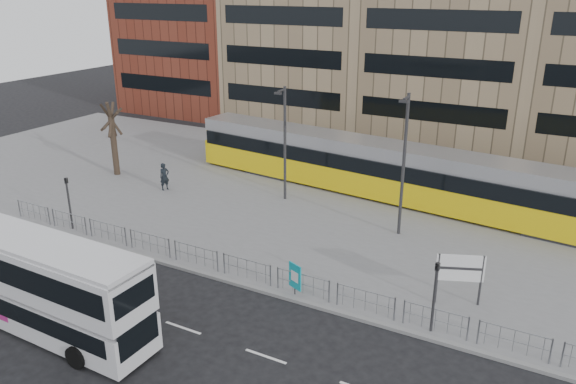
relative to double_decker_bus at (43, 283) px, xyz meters
The scene contains 15 objects.
ground 7.56m from the double_decker_bus, 67.56° to the left, with size 120.00×120.00×0.00m, color black.
plaza 19.01m from the double_decker_bus, 81.59° to the left, with size 64.00×24.00×0.15m, color slate.
kerb 7.59m from the double_decker_bus, 67.71° to the left, with size 64.00×0.25×0.17m, color gray.
pedestrian_barrier 8.71m from the double_decker_bus, 56.48° to the left, with size 32.07×0.07×1.10m.
road_markings 5.12m from the double_decker_bus, 35.57° to the left, with size 62.00×0.12×0.01m, color white.
double_decker_bus is the anchor object (origin of this frame).
tram 22.43m from the double_decker_bus, 69.47° to the left, with size 30.94×6.15×3.63m.
station_sign 17.39m from the double_decker_bus, 34.29° to the left, with size 1.95×0.86×2.38m.
ad_panel 10.54m from the double_decker_bus, 42.61° to the left, with size 0.77×0.38×1.53m.
pedestrian 16.51m from the double_decker_bus, 113.58° to the left, with size 0.69×0.45×1.89m, color black.
traffic_light_west 10.23m from the double_decker_bus, 133.36° to the left, with size 0.20×0.23×3.10m.
traffic_light_east 15.68m from the double_decker_bus, 27.30° to the left, with size 0.20×0.23×3.10m.
lamp_post_west 17.64m from the double_decker_bus, 85.19° to the left, with size 0.45×1.04×7.39m.
lamp_post_east 18.66m from the double_decker_bus, 58.10° to the left, with size 0.45×1.04×7.99m.
bare_tree 20.28m from the double_decker_bus, 126.75° to the left, with size 4.37×4.37×7.62m.
Camera 1 is at (15.33, -19.41, 13.45)m, focal length 35.00 mm.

